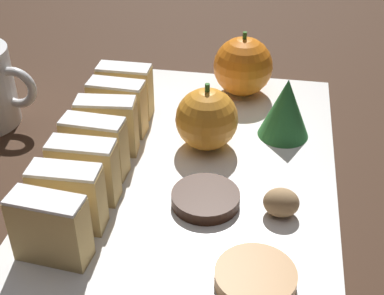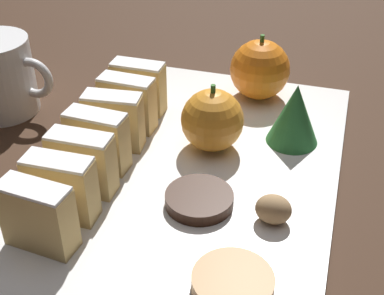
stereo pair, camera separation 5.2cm
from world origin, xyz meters
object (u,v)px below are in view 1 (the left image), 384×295
orange_near (207,119)px  chocolate_cookie (206,198)px  orange_far (243,66)px  walnut (281,202)px

orange_near → chocolate_cookie: orange_near is taller
orange_far → orange_near: bearing=-101.7°
orange_near → walnut: size_ratio=2.29×
walnut → chocolate_cookie: (-0.07, 0.00, -0.01)m
chocolate_cookie → walnut: bearing=-2.5°
orange_near → orange_far: orange_far is taller
orange_near → orange_far: size_ratio=0.92×
orange_near → chocolate_cookie: (0.01, -0.09, -0.03)m
chocolate_cookie → orange_far: bearing=86.8°
orange_near → walnut: 0.13m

